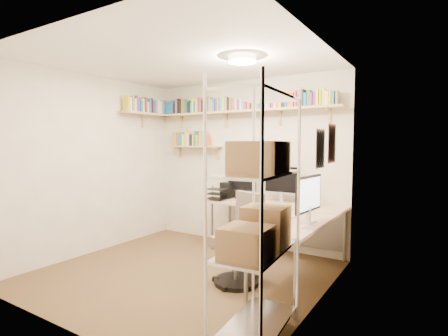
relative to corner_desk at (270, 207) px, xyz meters
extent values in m
plane|color=#47331E|center=(-0.70, -0.97, -0.72)|extent=(3.20, 3.20, 0.00)
cube|color=beige|center=(-0.70, 0.53, 0.53)|extent=(3.20, 0.04, 2.50)
cube|color=beige|center=(-2.30, -0.97, 0.53)|extent=(0.04, 3.00, 2.50)
cube|color=beige|center=(0.90, -0.97, 0.53)|extent=(0.04, 3.00, 2.50)
cube|color=beige|center=(-0.70, -2.47, 0.53)|extent=(3.20, 0.04, 2.50)
cube|color=white|center=(-0.70, -0.97, 1.78)|extent=(3.20, 3.00, 0.04)
cube|color=white|center=(0.89, -0.42, 0.83)|extent=(0.01, 0.30, 0.42)
cube|color=silver|center=(0.89, -0.82, 0.78)|extent=(0.01, 0.28, 0.38)
cylinder|color=#FFEAC6|center=(0.00, -0.77, 1.74)|extent=(0.30, 0.30, 0.06)
cube|color=tan|center=(-0.70, 0.40, 1.30)|extent=(3.05, 0.25, 0.03)
cube|color=tan|center=(-2.17, -0.02, 1.30)|extent=(0.25, 1.00, 0.03)
cube|color=tan|center=(-1.55, 0.43, 0.78)|extent=(0.95, 0.20, 0.02)
cube|color=tan|center=(-1.90, 0.47, 1.23)|extent=(0.03, 0.20, 0.20)
cube|color=tan|center=(-1.00, 0.47, 1.23)|extent=(0.03, 0.20, 0.20)
cube|color=tan|center=(-0.10, 0.47, 1.23)|extent=(0.03, 0.20, 0.20)
cube|color=tan|center=(0.60, 0.47, 1.23)|extent=(0.03, 0.20, 0.20)
cube|color=gold|center=(-2.16, 0.40, 1.40)|extent=(0.04, 0.12, 0.17)
cube|color=#802267|center=(-2.12, 0.40, 1.42)|extent=(0.03, 0.12, 0.21)
cube|color=#1F64A3|center=(-2.08, 0.40, 1.41)|extent=(0.03, 0.14, 0.18)
cube|color=#1F64A3|center=(-2.04, 0.40, 1.43)|extent=(0.03, 0.15, 0.22)
cube|color=#1F64A3|center=(-2.00, 0.40, 1.42)|extent=(0.03, 0.14, 0.20)
cube|color=#1F64A3|center=(-1.96, 0.40, 1.43)|extent=(0.03, 0.12, 0.23)
cube|color=black|center=(-1.92, 0.40, 1.41)|extent=(0.03, 0.12, 0.18)
cube|color=gray|center=(-1.88, 0.40, 1.44)|extent=(0.04, 0.12, 0.25)
cube|color=black|center=(-1.83, 0.40, 1.44)|extent=(0.03, 0.15, 0.25)
cube|color=black|center=(-1.79, 0.40, 1.42)|extent=(0.02, 0.14, 0.21)
cube|color=#D3471C|center=(-1.75, 0.40, 1.44)|extent=(0.03, 0.12, 0.24)
cube|color=#256F43|center=(-1.71, 0.40, 1.43)|extent=(0.04, 0.14, 0.22)
cube|color=#256F43|center=(-1.66, 0.40, 1.43)|extent=(0.03, 0.12, 0.22)
cube|color=black|center=(-1.62, 0.40, 1.41)|extent=(0.04, 0.14, 0.18)
cube|color=teal|center=(-1.57, 0.40, 1.40)|extent=(0.02, 0.11, 0.17)
cube|color=#CCE82B|center=(-1.53, 0.40, 1.44)|extent=(0.03, 0.12, 0.24)
cube|color=#1F64A3|center=(-1.50, 0.40, 1.40)|extent=(0.02, 0.13, 0.17)
cube|color=#CCE82B|center=(-1.46, 0.40, 1.43)|extent=(0.03, 0.12, 0.22)
cube|color=#802267|center=(-1.42, 0.40, 1.44)|extent=(0.02, 0.11, 0.24)
cube|color=#D3471C|center=(-1.38, 0.40, 1.43)|extent=(0.04, 0.11, 0.23)
cube|color=black|center=(-1.34, 0.40, 1.42)|extent=(0.04, 0.15, 0.20)
cube|color=teal|center=(-1.28, 0.40, 1.42)|extent=(0.04, 0.13, 0.21)
cube|color=#256F43|center=(-1.24, 0.40, 1.44)|extent=(0.02, 0.15, 0.24)
cube|color=gray|center=(-1.20, 0.40, 1.43)|extent=(0.03, 0.14, 0.22)
cube|color=gold|center=(-1.17, 0.40, 1.41)|extent=(0.03, 0.12, 0.18)
cube|color=#1F64A3|center=(-1.12, 0.40, 1.41)|extent=(0.04, 0.15, 0.19)
cube|color=#802267|center=(-1.08, 0.40, 1.42)|extent=(0.03, 0.12, 0.21)
cube|color=gray|center=(-1.04, 0.40, 1.42)|extent=(0.03, 0.15, 0.21)
cube|color=teal|center=(-0.99, 0.40, 1.42)|extent=(0.04, 0.12, 0.21)
cube|color=#CCE82B|center=(-0.96, 0.40, 1.44)|extent=(0.02, 0.13, 0.24)
cube|color=gray|center=(-0.91, 0.40, 1.43)|extent=(0.04, 0.12, 0.22)
cube|color=black|center=(-0.87, 0.40, 1.42)|extent=(0.02, 0.12, 0.21)
cube|color=#D3471C|center=(-0.84, 0.40, 1.43)|extent=(0.02, 0.13, 0.22)
cube|color=#256F43|center=(-0.81, 0.40, 1.43)|extent=(0.03, 0.15, 0.22)
cube|color=#D3471C|center=(-0.77, 0.40, 1.42)|extent=(0.03, 0.14, 0.21)
cube|color=silver|center=(-0.74, 0.40, 1.41)|extent=(0.03, 0.12, 0.19)
cube|color=#802267|center=(-0.69, 0.40, 1.43)|extent=(0.03, 0.13, 0.21)
cube|color=silver|center=(-0.65, 0.40, 1.42)|extent=(0.03, 0.12, 0.20)
cube|color=teal|center=(-0.61, 0.40, 1.42)|extent=(0.04, 0.13, 0.21)
cube|color=#802267|center=(-0.57, 0.40, 1.42)|extent=(0.03, 0.15, 0.19)
cube|color=#D3471C|center=(-0.52, 0.40, 1.43)|extent=(0.04, 0.13, 0.23)
cube|color=black|center=(-0.48, 0.40, 1.41)|extent=(0.03, 0.13, 0.19)
cube|color=gray|center=(-0.45, 0.40, 1.41)|extent=(0.03, 0.14, 0.19)
cube|color=gold|center=(-0.41, 0.40, 1.42)|extent=(0.03, 0.12, 0.21)
cube|color=#1F64A3|center=(-0.37, 0.40, 1.42)|extent=(0.04, 0.11, 0.20)
cube|color=#1F64A3|center=(-0.32, 0.40, 1.44)|extent=(0.04, 0.13, 0.24)
cube|color=#1F64A3|center=(-0.28, 0.40, 1.40)|extent=(0.02, 0.15, 0.17)
cube|color=silver|center=(-0.24, 0.40, 1.44)|extent=(0.04, 0.11, 0.24)
cube|color=gray|center=(-0.19, 0.40, 1.41)|extent=(0.04, 0.15, 0.18)
cube|color=#802267|center=(-0.15, 0.40, 1.42)|extent=(0.04, 0.12, 0.21)
cube|color=silver|center=(-0.11, 0.40, 1.43)|extent=(0.03, 0.13, 0.22)
cube|color=#D3471C|center=(-0.07, 0.40, 1.42)|extent=(0.04, 0.13, 0.21)
cube|color=gold|center=(-0.03, 0.40, 1.43)|extent=(0.04, 0.15, 0.23)
cube|color=black|center=(0.01, 0.40, 1.41)|extent=(0.03, 0.12, 0.18)
cube|color=#1F64A3|center=(0.05, 0.40, 1.41)|extent=(0.03, 0.11, 0.19)
cube|color=#D3471C|center=(0.10, 0.40, 1.42)|extent=(0.04, 0.11, 0.20)
cube|color=#D3471C|center=(0.14, 0.40, 1.41)|extent=(0.04, 0.15, 0.19)
cube|color=#D3471C|center=(0.19, 0.40, 1.43)|extent=(0.03, 0.13, 0.22)
cube|color=#802267|center=(0.23, 0.40, 1.43)|extent=(0.04, 0.15, 0.23)
cube|color=black|center=(0.28, 0.40, 1.43)|extent=(0.04, 0.13, 0.23)
cube|color=#1F64A3|center=(0.32, 0.40, 1.41)|extent=(0.03, 0.14, 0.18)
cube|color=#256F43|center=(0.37, 0.40, 1.42)|extent=(0.04, 0.12, 0.21)
cube|color=#802267|center=(0.41, 0.40, 1.41)|extent=(0.03, 0.14, 0.18)
cube|color=#802267|center=(0.44, 0.40, 1.41)|extent=(0.03, 0.12, 0.18)
cube|color=#CCE82B|center=(0.48, 0.40, 1.42)|extent=(0.03, 0.15, 0.21)
cube|color=gold|center=(0.52, 0.40, 1.42)|extent=(0.03, 0.14, 0.20)
cube|color=#CCE82B|center=(0.56, 0.40, 1.42)|extent=(0.04, 0.11, 0.21)
cube|color=silver|center=(0.60, 0.40, 1.41)|extent=(0.04, 0.12, 0.18)
cube|color=gold|center=(0.64, 0.40, 1.41)|extent=(0.03, 0.12, 0.18)
cube|color=teal|center=(0.69, 0.40, 1.41)|extent=(0.03, 0.15, 0.18)
cube|color=gray|center=(0.73, 0.40, 1.41)|extent=(0.03, 0.11, 0.18)
cube|color=gold|center=(-2.17, -0.46, 1.43)|extent=(0.12, 0.03, 0.23)
cube|color=silver|center=(-2.17, -0.41, 1.42)|extent=(0.13, 0.04, 0.21)
cube|color=gray|center=(-2.17, -0.37, 1.43)|extent=(0.14, 0.03, 0.23)
cube|color=silver|center=(-2.17, -0.33, 1.42)|extent=(0.14, 0.03, 0.20)
cube|color=#802267|center=(-2.17, -0.29, 1.44)|extent=(0.13, 0.04, 0.25)
cube|color=#1F64A3|center=(-2.17, -0.24, 1.41)|extent=(0.12, 0.03, 0.19)
cube|color=#1F64A3|center=(-2.17, -0.20, 1.41)|extent=(0.15, 0.04, 0.18)
cube|color=#CCE82B|center=(-2.17, -0.16, 1.43)|extent=(0.12, 0.04, 0.22)
cube|color=#802267|center=(-2.17, -0.10, 1.44)|extent=(0.15, 0.04, 0.24)
cube|color=#CCE82B|center=(-2.17, -0.05, 1.40)|extent=(0.13, 0.03, 0.17)
cube|color=#1F64A3|center=(-2.17, -0.02, 1.43)|extent=(0.15, 0.04, 0.23)
cube|color=black|center=(-2.17, 0.03, 1.44)|extent=(0.12, 0.04, 0.24)
cube|color=#802267|center=(-2.17, 0.07, 1.42)|extent=(0.14, 0.04, 0.20)
cube|color=teal|center=(-2.17, 0.13, 1.43)|extent=(0.15, 0.04, 0.22)
cube|color=silver|center=(-2.17, 0.18, 1.44)|extent=(0.13, 0.04, 0.23)
cube|color=silver|center=(-2.17, 0.24, 1.42)|extent=(0.12, 0.04, 0.21)
cube|color=gray|center=(-2.17, 0.28, 1.43)|extent=(0.14, 0.02, 0.23)
cube|color=#1F64A3|center=(-2.17, 0.33, 1.44)|extent=(0.14, 0.04, 0.24)
cube|color=#CCE82B|center=(-2.17, 0.37, 1.43)|extent=(0.13, 0.03, 0.22)
cube|color=gold|center=(-2.17, 0.41, 1.44)|extent=(0.11, 0.03, 0.25)
cube|color=gray|center=(-1.96, 0.43, 0.91)|extent=(0.04, 0.13, 0.24)
cube|color=gold|center=(-1.92, 0.43, 0.91)|extent=(0.02, 0.14, 0.23)
cube|color=#D3471C|center=(-1.88, 0.43, 0.90)|extent=(0.03, 0.12, 0.21)
cube|color=#1F64A3|center=(-1.84, 0.43, 0.89)|extent=(0.04, 0.12, 0.19)
cube|color=#1F64A3|center=(-1.80, 0.43, 0.91)|extent=(0.04, 0.14, 0.22)
cube|color=#CCE82B|center=(-1.75, 0.43, 0.89)|extent=(0.04, 0.14, 0.19)
cube|color=gold|center=(-1.70, 0.43, 0.92)|extent=(0.04, 0.13, 0.25)
cube|color=silver|center=(-1.66, 0.43, 0.90)|extent=(0.04, 0.12, 0.20)
cube|color=#802267|center=(-1.62, 0.43, 0.89)|extent=(0.02, 0.13, 0.20)
cube|color=black|center=(-1.59, 0.43, 0.88)|extent=(0.02, 0.15, 0.18)
cube|color=gold|center=(-1.55, 0.43, 0.89)|extent=(0.03, 0.12, 0.18)
cube|color=#256F43|center=(-1.51, 0.43, 0.91)|extent=(0.03, 0.15, 0.24)
cube|color=gray|center=(-1.46, 0.43, 0.88)|extent=(0.04, 0.15, 0.18)
cube|color=gold|center=(-1.41, 0.43, 0.91)|extent=(0.04, 0.11, 0.22)
cube|color=gray|center=(-1.36, 0.43, 0.92)|extent=(0.04, 0.14, 0.24)
cube|color=#D3471C|center=(-1.31, 0.43, 0.88)|extent=(0.04, 0.14, 0.17)
cube|color=tan|center=(-0.05, 0.25, -0.01)|extent=(1.87, 0.59, 0.04)
cube|color=tan|center=(0.59, -0.70, -0.01)|extent=(0.59, 1.28, 0.04)
cylinder|color=gray|center=(-0.93, 0.00, -0.37)|extent=(0.04, 0.04, 0.69)
cylinder|color=gray|center=(-0.93, 0.49, -0.37)|extent=(0.04, 0.04, 0.69)
cylinder|color=gray|center=(0.84, 0.49, -0.37)|extent=(0.04, 0.04, 0.69)
cylinder|color=gray|center=(0.35, -1.29, -0.37)|extent=(0.04, 0.04, 0.69)
cylinder|color=gray|center=(0.84, -1.29, -0.37)|extent=(0.04, 0.04, 0.69)
cube|color=gray|center=(-0.05, 0.50, -0.32)|extent=(1.77, 0.02, 0.54)
cube|color=silver|center=(0.00, 0.37, 0.33)|extent=(0.54, 0.03, 0.41)
cube|color=black|center=(0.00, 0.35, 0.33)|extent=(0.49, 0.00, 0.36)
cube|color=black|center=(-0.64, 0.37, 0.29)|extent=(0.43, 0.03, 0.33)
cube|color=black|center=(0.73, -0.66, 0.31)|extent=(0.03, 0.57, 0.37)
cube|color=white|center=(0.71, -0.66, 0.31)|extent=(0.00, 0.51, 0.32)
cube|color=white|center=(0.00, 0.07, 0.02)|extent=(0.41, 0.13, 0.01)
cube|color=white|center=(0.45, -0.66, 0.02)|extent=(0.13, 0.39, 0.01)
cylinder|color=red|center=(0.45, 0.25, 0.02)|extent=(0.10, 0.10, 0.02)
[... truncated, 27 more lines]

